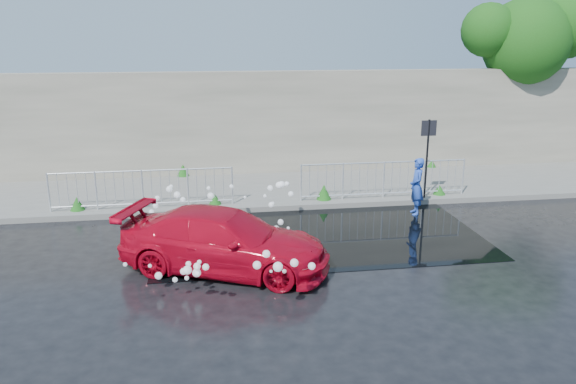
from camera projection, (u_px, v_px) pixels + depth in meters
name	position (u px, v px, depth m)	size (l,w,h in m)	color
ground	(304.00, 248.00, 13.25)	(90.00, 90.00, 0.00)	black
pavement	(277.00, 189.00, 17.99)	(30.00, 4.00, 0.15)	#5F5F5A
curb	(286.00, 207.00, 16.08)	(30.00, 0.25, 0.16)	#5F5F5A
retaining_wall	(268.00, 122.00, 19.58)	(30.00, 0.60, 3.50)	#696658
puddle	(317.00, 232.00, 14.27)	(8.00, 5.00, 0.01)	black
sign_post	(428.00, 146.00, 16.34)	(0.45, 0.06, 2.50)	black
tree	(532.00, 36.00, 20.40)	(5.21, 3.17, 6.45)	#332114
railing_left	(142.00, 188.00, 15.66)	(5.05, 0.05, 1.10)	silver
railing_right	(384.00, 178.00, 16.67)	(5.05, 0.05, 1.10)	silver
weeds	(263.00, 186.00, 17.35)	(12.17, 3.93, 0.45)	#165316
water_spray	(227.00, 226.00, 12.61)	(3.69, 5.75, 1.07)	white
red_car	(225.00, 241.00, 11.87)	(1.82, 4.48, 1.30)	#B3071C
person	(417.00, 186.00, 15.54)	(0.58, 0.38, 1.60)	#2346B0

